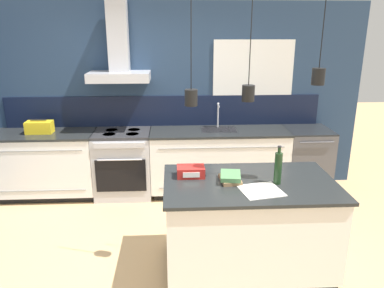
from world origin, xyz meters
The scene contains 12 objects.
ground_plane centered at (0.00, 0.00, 0.00)m, with size 16.00×16.00×0.00m, color tan.
wall_back centered at (-0.02, 2.00, 1.36)m, with size 5.60×2.24×2.60m.
counter_run_left centered at (-1.66, 1.69, 0.46)m, with size 1.43×0.64×0.91m.
counter_run_sink centered at (0.75, 1.69, 0.46)m, with size 1.90×0.64×1.26m.
oven_range centered at (-0.57, 1.69, 0.46)m, with size 0.76×0.66×0.91m.
dishwasher centered at (2.00, 1.69, 0.46)m, with size 0.61×0.65×0.91m.
kitchen_island centered at (0.82, -0.08, 0.46)m, with size 1.58×0.97×0.91m.
bottle_on_island centered at (1.05, -0.13, 1.06)m, with size 0.07×0.07×0.36m.
book_stack centered at (0.64, -0.06, 0.95)m, with size 0.21×0.27×0.07m.
red_supply_box centered at (0.28, 0.08, 0.96)m, with size 0.26×0.18×0.10m.
paper_pile centered at (0.87, -0.29, 0.91)m, with size 0.40×0.38×0.01m.
yellow_toolbox centered at (-1.65, 1.69, 0.99)m, with size 0.34×0.18×0.19m.
Camera 1 is at (0.11, -3.21, 2.27)m, focal length 35.00 mm.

